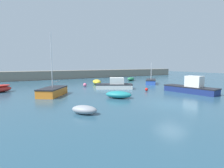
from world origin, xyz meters
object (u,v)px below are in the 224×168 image
sailboat_tall_mast (53,91)px  dinghy_near_pier (131,79)px  fishing_dinghy_green (84,110)px  rowboat_blue_near (97,82)px  open_tender_yellow (119,95)px  rowboat_with_red_cover (0,89)px  motorboat_with_cabin (115,85)px  mooring_buoy_pink (85,85)px  motorboat_grey_hull (191,87)px  sailboat_short_mast (151,82)px  mooring_buoy_red (147,89)px

sailboat_tall_mast → dinghy_near_pier: 21.09m
fishing_dinghy_green → rowboat_blue_near: size_ratio=0.58×
sailboat_tall_mast → open_tender_yellow: sailboat_tall_mast is taller
fishing_dinghy_green → open_tender_yellow: (5.24, 3.72, 0.06)m
rowboat_with_red_cover → rowboat_blue_near: size_ratio=0.84×
motorboat_with_cabin → rowboat_with_red_cover: (-14.07, 4.64, -0.12)m
dinghy_near_pier → rowboat_blue_near: size_ratio=0.71×
sailboat_tall_mast → rowboat_blue_near: (9.27, 8.00, -0.08)m
rowboat_blue_near → sailboat_tall_mast: bearing=150.6°
sailboat_tall_mast → open_tender_yellow: size_ratio=2.33×
sailboat_tall_mast → mooring_buoy_pink: sailboat_tall_mast is taller
dinghy_near_pier → open_tender_yellow: (-12.83, -15.12, -0.00)m
motorboat_grey_hull → sailboat_short_mast: bearing=-22.7°
sailboat_tall_mast → open_tender_yellow: (5.61, -4.88, -0.12)m
motorboat_with_cabin → open_tender_yellow: (-3.28, -6.09, -0.22)m
open_tender_yellow → mooring_buoy_pink: 10.67m
fishing_dinghy_green → motorboat_grey_hull: size_ratio=0.32×
sailboat_short_mast → motorboat_grey_hull: size_ratio=0.64×
motorboat_with_cabin → rowboat_blue_near: (0.37, 6.79, -0.19)m
sailboat_short_mast → motorboat_grey_hull: 10.22m
sailboat_tall_mast → rowboat_blue_near: bearing=167.6°
sailboat_short_mast → mooring_buoy_red: size_ratio=10.05×
open_tender_yellow → fishing_dinghy_green: bearing=83.2°
fishing_dinghy_green → sailboat_short_mast: sailboat_short_mast is taller
fishing_dinghy_green → sailboat_short_mast: size_ratio=0.50×
mooring_buoy_pink → mooring_buoy_red: bearing=-58.1°
motorboat_with_cabin → fishing_dinghy_green: bearing=78.9°
motorboat_grey_hull → dinghy_near_pier: (3.36, 16.86, -0.31)m
rowboat_with_red_cover → open_tender_yellow: rowboat_with_red_cover is taller
fishing_dinghy_green → rowboat_with_red_cover: size_ratio=0.69×
sailboat_tall_mast → rowboat_with_red_cover: bearing=-101.7°
sailboat_short_mast → dinghy_near_pier: (0.74, 6.99, -0.06)m
fishing_dinghy_green → rowboat_with_red_cover: 15.47m
sailboat_tall_mast → rowboat_with_red_cover: 7.80m
rowboat_blue_near → fishing_dinghy_green: bearing=171.6°
mooring_buoy_pink → motorboat_grey_hull: bearing=-54.2°
fishing_dinghy_green → open_tender_yellow: bearing=-94.5°
sailboat_short_mast → rowboat_blue_near: (-8.42, 4.75, -0.03)m
sailboat_tall_mast → motorboat_grey_hull: size_ratio=1.07×
open_tender_yellow → rowboat_blue_near: (3.66, 12.88, 0.04)m
fishing_dinghy_green → motorboat_grey_hull: (14.70, 1.98, 0.37)m
rowboat_with_red_cover → mooring_buoy_red: rowboat_with_red_cover is taller
rowboat_with_red_cover → open_tender_yellow: (10.79, -10.73, -0.11)m
motorboat_grey_hull → rowboat_with_red_cover: (-20.25, 12.46, -0.20)m
sailboat_short_mast → mooring_buoy_pink: sailboat_short_mast is taller
dinghy_near_pier → mooring_buoy_red: bearing=-143.4°
dinghy_near_pier → mooring_buoy_red: dinghy_near_pier is taller
mooring_buoy_pink → sailboat_short_mast: bearing=-12.3°
sailboat_short_mast → rowboat_with_red_cover: 23.01m
fishing_dinghy_green → motorboat_with_cabin: bearing=-80.9°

